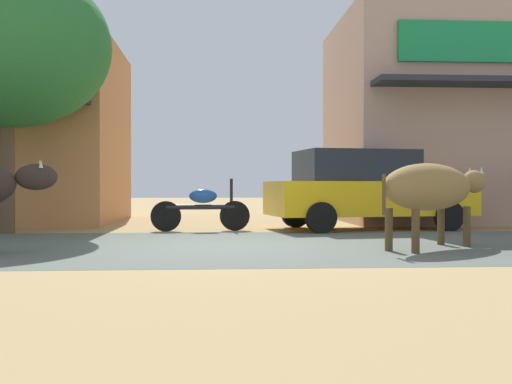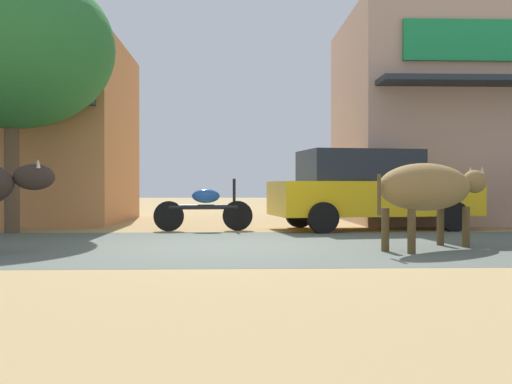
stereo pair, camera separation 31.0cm
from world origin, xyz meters
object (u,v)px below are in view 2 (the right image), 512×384
Objects in this scene: roadside_tree at (11,47)px; parked_motorcycle at (205,208)px; cow_far_dark at (430,188)px; parked_hatchback_car at (369,189)px.

parked_motorcycle is (3.69, 0.38, -3.10)m from roadside_tree.
parked_motorcycle is 5.08m from cow_far_dark.
cow_far_dark is (7.07, -3.39, -2.70)m from roadside_tree.
parked_motorcycle is 0.85× the size of cow_far_dark.
roadside_tree is at bearing 154.41° from cow_far_dark.
parked_hatchback_car is at bearing 5.58° from roadside_tree.
parked_hatchback_car is (7.07, 0.69, -2.73)m from roadside_tree.
roadside_tree reaches higher than cow_far_dark.
parked_motorcycle is at bearing -174.81° from parked_hatchback_car.
parked_hatchback_car is 4.08m from cow_far_dark.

